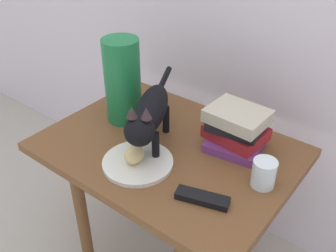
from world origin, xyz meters
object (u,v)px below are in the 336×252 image
(side_table, at_px, (168,165))
(plate, at_px, (138,163))
(bread_roll, at_px, (134,154))
(tv_remote, at_px, (202,198))
(cat, at_px, (150,114))
(book_stack, at_px, (236,128))
(candle_jar, at_px, (264,175))
(green_vase, at_px, (123,81))

(side_table, height_order, plate, plate)
(bread_roll, bearing_deg, tv_remote, -1.08)
(plate, distance_m, cat, 0.16)
(cat, relative_size, book_stack, 2.21)
(side_table, xyz_separation_m, tv_remote, (0.23, -0.14, 0.09))
(bread_roll, bearing_deg, cat, 99.44)
(candle_jar, bearing_deg, tv_remote, -121.89)
(book_stack, bearing_deg, green_vase, -167.31)
(green_vase, distance_m, tv_remote, 0.52)
(book_stack, bearing_deg, candle_jar, -36.02)
(green_vase, xyz_separation_m, candle_jar, (0.56, -0.02, -0.11))
(bread_roll, relative_size, cat, 0.18)
(book_stack, relative_size, tv_remote, 1.32)
(side_table, height_order, candle_jar, candle_jar)
(green_vase, distance_m, candle_jar, 0.58)
(book_stack, bearing_deg, plate, -125.49)
(cat, height_order, book_stack, cat)
(green_vase, relative_size, tv_remote, 2.03)
(bread_roll, distance_m, book_stack, 0.34)
(bread_roll, height_order, tv_remote, bread_roll)
(bread_roll, height_order, green_vase, green_vase)
(plate, bearing_deg, book_stack, 54.51)
(plate, bearing_deg, cat, 104.90)
(side_table, relative_size, bread_roll, 10.24)
(candle_jar, bearing_deg, book_stack, 143.98)
(side_table, distance_m, tv_remote, 0.29)
(bread_roll, distance_m, tv_remote, 0.26)
(bread_roll, relative_size, candle_jar, 0.94)
(tv_remote, bearing_deg, cat, 142.37)
(side_table, distance_m, green_vase, 0.33)
(cat, relative_size, candle_jar, 5.15)
(side_table, bearing_deg, green_vase, 169.92)
(cat, xyz_separation_m, green_vase, (-0.19, 0.08, 0.02))
(side_table, height_order, cat, cat)
(cat, bearing_deg, tv_remote, -20.40)
(green_vase, bearing_deg, side_table, -10.08)
(plate, relative_size, bread_roll, 2.76)
(plate, height_order, candle_jar, candle_jar)
(side_table, relative_size, tv_remote, 5.46)
(plate, xyz_separation_m, cat, (-0.02, 0.09, 0.13))
(plate, height_order, green_vase, green_vase)
(plate, xyz_separation_m, candle_jar, (0.35, 0.15, 0.03))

